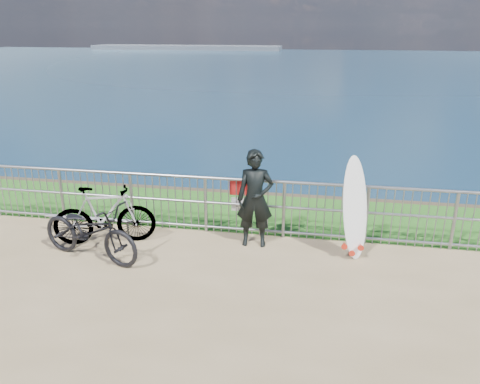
% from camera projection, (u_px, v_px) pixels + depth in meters
% --- Properties ---
extents(grass_strip, '(120.00, 120.00, 0.00)m').
position_uv_depth(grass_strip, '(241.00, 211.00, 10.08)').
color(grass_strip, '#205D19').
rests_on(grass_strip, ground).
extents(seascape, '(260.00, 260.00, 5.00)m').
position_uv_depth(seascape, '(187.00, 50.00, 152.85)').
color(seascape, brown).
rests_on(seascape, ground).
extents(railing, '(10.06, 0.10, 1.13)m').
position_uv_depth(railing, '(232.00, 205.00, 8.87)').
color(railing, gray).
rests_on(railing, ground).
extents(surfer, '(0.68, 0.48, 1.78)m').
position_uv_depth(surfer, '(255.00, 199.00, 8.31)').
color(surfer, black).
rests_on(surfer, ground).
extents(surfboard, '(0.60, 0.58, 1.78)m').
position_uv_depth(surfboard, '(355.00, 212.00, 7.91)').
color(surfboard, white).
rests_on(surfboard, ground).
extents(bicycle_near, '(2.09, 1.20, 1.04)m').
position_uv_depth(bicycle_near, '(90.00, 231.00, 7.91)').
color(bicycle_near, black).
rests_on(bicycle_near, ground).
extents(bicycle_far, '(1.90, 1.06, 1.10)m').
position_uv_depth(bicycle_far, '(104.00, 215.00, 8.48)').
color(bicycle_far, black).
rests_on(bicycle_far, ground).
extents(bike_rack, '(1.77, 0.05, 0.37)m').
position_uv_depth(bike_rack, '(89.00, 221.00, 8.86)').
color(bike_rack, gray).
rests_on(bike_rack, ground).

